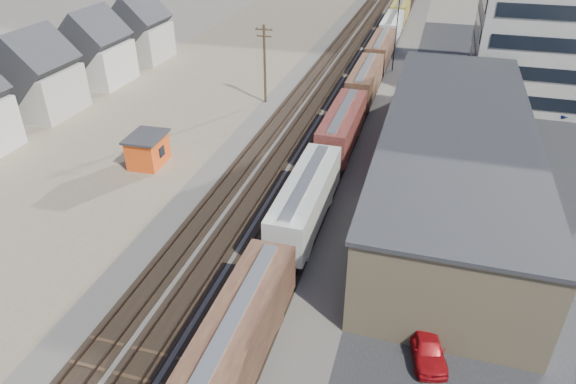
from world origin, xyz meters
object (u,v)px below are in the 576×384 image
(freight_train, at_px, (355,101))
(parked_car_red, at_px, (427,346))
(maintenance_shed, at_px, (148,150))
(utility_pole_north, at_px, (265,63))
(parked_car_blue, at_px, (553,109))

(freight_train, xyz_separation_m, parked_car_red, (10.41, -33.76, -2.00))
(maintenance_shed, bearing_deg, utility_pole_north, 73.40)
(utility_pole_north, relative_size, parked_car_blue, 1.89)
(parked_car_blue, bearing_deg, maintenance_shed, 165.46)
(utility_pole_north, distance_m, maintenance_shed, 21.00)
(parked_car_blue, bearing_deg, parked_car_red, -153.08)
(maintenance_shed, bearing_deg, parked_car_red, -31.57)
(utility_pole_north, distance_m, parked_car_red, 43.99)
(freight_train, bearing_deg, parked_car_blue, 22.91)
(maintenance_shed, relative_size, parked_car_red, 0.98)
(freight_train, relative_size, parked_car_red, 25.71)
(freight_train, distance_m, utility_pole_north, 13.07)
(freight_train, xyz_separation_m, maintenance_shed, (-18.21, -16.18, -1.15))
(freight_train, distance_m, parked_car_blue, 25.35)
(parked_car_blue, bearing_deg, freight_train, 156.28)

